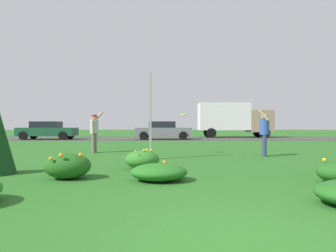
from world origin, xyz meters
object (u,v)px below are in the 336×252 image
object	(u,v)px
person_catcher_blue_shirt	(266,131)
box_truck_tan	(234,118)
sign_post_near_path	(152,115)
car_gray_center_left	(165,130)
person_thrower_red_cap_gray_shirt	(96,130)
frisbee_lime	(184,114)
car_dark_green_leftmost	(49,130)

from	to	relation	value
person_catcher_blue_shirt	box_truck_tan	world-z (taller)	box_truck_tan
sign_post_near_path	car_gray_center_left	distance (m)	14.00
person_thrower_red_cap_gray_shirt	frisbee_lime	size ratio (longest dim) A/B	6.16
sign_post_near_path	car_gray_center_left	bearing A→B (deg)	89.15
sign_post_near_path	person_thrower_red_cap_gray_shirt	xyz separation A→B (m)	(-2.48, 2.36, -0.52)
person_thrower_red_cap_gray_shirt	person_catcher_blue_shirt	xyz separation A→B (m)	(6.62, -1.41, -0.02)
frisbee_lime	car_gray_center_left	xyz separation A→B (m)	(-0.98, 12.17, -0.84)
box_truck_tan	person_thrower_red_cap_gray_shirt	bearing A→B (deg)	-121.01
person_thrower_red_cap_gray_shirt	frisbee_lime	bearing A→B (deg)	-8.55
frisbee_lime	car_gray_center_left	size ratio (longest dim) A/B	0.06
car_gray_center_left	box_truck_tan	distance (m)	7.50
frisbee_lime	car_gray_center_left	bearing A→B (deg)	94.59
car_gray_center_left	frisbee_lime	bearing A→B (deg)	-85.41
frisbee_lime	car_gray_center_left	distance (m)	12.24
sign_post_near_path	frisbee_lime	bearing A→B (deg)	56.82
car_dark_green_leftmost	car_gray_center_left	xyz separation A→B (m)	(9.44, 0.00, 0.00)
person_thrower_red_cap_gray_shirt	box_truck_tan	distance (m)	17.81
frisbee_lime	box_truck_tan	size ratio (longest dim) A/B	0.04
sign_post_near_path	car_gray_center_left	size ratio (longest dim) A/B	0.66
person_thrower_red_cap_gray_shirt	car_dark_green_leftmost	xyz separation A→B (m)	(-6.75, 11.62, -0.23)
car_dark_green_leftmost	car_gray_center_left	size ratio (longest dim) A/B	1.00
person_thrower_red_cap_gray_shirt	car_gray_center_left	distance (m)	11.93
frisbee_lime	box_truck_tan	world-z (taller)	box_truck_tan
person_catcher_blue_shirt	frisbee_lime	xyz separation A→B (m)	(-2.95, 0.86, 0.64)
sign_post_near_path	person_catcher_blue_shirt	xyz separation A→B (m)	(4.14, 0.95, -0.54)
frisbee_lime	car_dark_green_leftmost	world-z (taller)	frisbee_lime
person_catcher_blue_shirt	frisbee_lime	distance (m)	3.14
frisbee_lime	box_truck_tan	distance (m)	16.73
sign_post_near_path	car_dark_green_leftmost	world-z (taller)	sign_post_near_path
car_gray_center_left	sign_post_near_path	bearing A→B (deg)	-90.85
person_catcher_blue_shirt	car_gray_center_left	size ratio (longest dim) A/B	0.39
person_catcher_blue_shirt	frisbee_lime	bearing A→B (deg)	163.73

